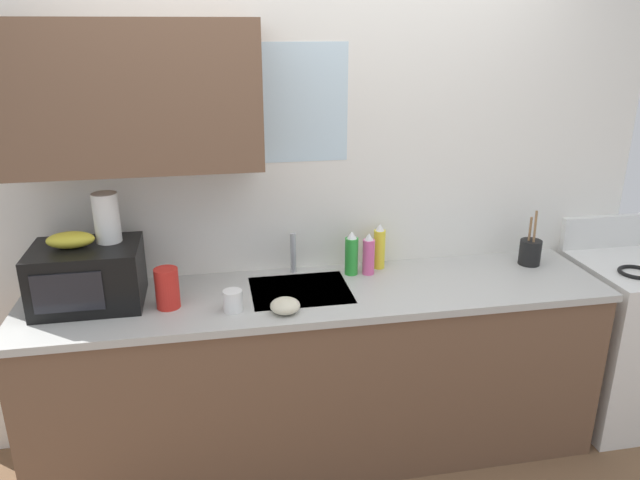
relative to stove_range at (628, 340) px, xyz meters
The scene contains 14 objects.
kitchen_wall_assembly 2.09m from the stove_range, behind, with size 3.50×0.42×2.50m.
counter_unit 1.71m from the stove_range, behind, with size 2.73×0.63×0.90m.
sink_faucet 1.89m from the stove_range, behind, with size 0.03×0.03×0.21m, color #B2B5BA.
stove_range is the anchor object (origin of this frame).
microwave 2.80m from the stove_range, behind, with size 0.46×0.35×0.27m.
banana_bunch 2.88m from the stove_range, behind, with size 0.20×0.11×0.07m, color gold.
paper_towel_roll 2.76m from the stove_range, behind, with size 0.11×0.11×0.22m, color white.
dish_soap_bottle_green 1.62m from the stove_range, behind, with size 0.07×0.07×0.22m.
dish_soap_bottle_pink 1.54m from the stove_range, behind, with size 0.06×0.06×0.21m.
dish_soap_bottle_yellow 1.48m from the stove_range, behind, with size 0.06×0.06×0.23m.
cereal_canister 2.45m from the stove_range, behind, with size 0.10×0.10×0.18m, color red.
mug_white 2.18m from the stove_range, behind, with size 0.08×0.08×0.10m, color white.
utensil_crock 0.78m from the stove_range, 168.66° to the left, with size 0.11×0.11×0.29m.
small_bowl 1.97m from the stove_range, behind, with size 0.13×0.13×0.07m, color beige.
Camera 1 is at (-0.47, -2.51, 2.07)m, focal length 33.55 mm.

